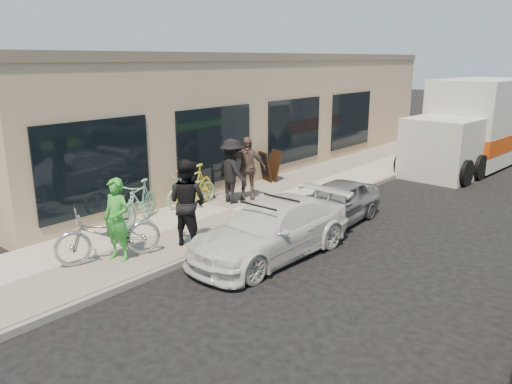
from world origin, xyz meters
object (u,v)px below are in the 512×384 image
Objects in this scene: bike_rack at (220,180)px; sedan_silver at (335,203)px; man_standing at (188,202)px; cruiser_bike_b at (192,190)px; moving_truck at (472,129)px; sedan_white at (271,229)px; tandem_bike at (109,234)px; cruiser_bike_a at (140,202)px; sandwich_board at (269,166)px; bystander_a at (232,171)px; cruiser_bike_c at (194,187)px; woman_rider at (117,220)px; bystander_b at (247,168)px.

bike_rack is 3.72m from sedan_silver.
man_standing is 3.01m from cruiser_bike_b.
sedan_white is at bearing -87.45° from moving_truck.
tandem_bike is 1.76m from man_standing.
cruiser_bike_b is (-2.11, 2.08, -0.50)m from man_standing.
cruiser_bike_a reaches higher than sedan_silver.
bystander_a is at bearing -51.19° from sandwich_board.
cruiser_bike_c is 1.15m from bystander_a.
tandem_bike is 1.10× the size of cruiser_bike_c.
bike_rack is at bearing 97.71° from woman_rider.
moving_truck reaches higher than tandem_bike.
man_standing reaches higher than cruiser_bike_a.
cruiser_bike_b is (-1.68, 3.57, -0.40)m from woman_rider.
sedan_silver is (3.71, 0.32, -0.09)m from bike_rack.
cruiser_bike_c is (-1.39, 3.63, 0.02)m from tandem_bike.
cruiser_bike_a reaches higher than sandwich_board.
cruiser_bike_c is at bearing -55.09° from man_standing.
woman_rider is at bearing -60.69° from cruiser_bike_b.
bike_rack is 0.48× the size of cruiser_bike_b.
cruiser_bike_a is 1.82m from cruiser_bike_b.
cruiser_bike_a is (-1.48, 1.91, -0.04)m from tandem_bike.
sedan_white reaches higher than sedan_silver.
man_standing is (0.43, 1.49, 0.10)m from woman_rider.
cruiser_bike_a is 0.90× the size of cruiser_bike_c.
bystander_a is at bearing -104.56° from moving_truck.
tandem_bike is at bearing -137.47° from woman_rider.
tandem_bike reaches higher than cruiser_bike_a.
man_standing reaches higher than cruiser_bike_c.
bystander_b is at bearing 88.04° from woman_rider.
tandem_bike is 1.11× the size of man_standing.
sandwich_board is at bearing 132.51° from sedan_white.
man_standing is 0.99× the size of cruiser_bike_c.
bystander_b is (-0.85, 5.19, 0.35)m from tandem_bike.
sandwich_board reaches higher than bike_rack.
sedan_silver is at bearing -6.26° from sandwich_board.
cruiser_bike_c is 1.68m from bystander_b.
sedan_silver is 1.69× the size of cruiser_bike_c.
cruiser_bike_a is 0.95× the size of bystander_a.
cruiser_bike_c is (-1.92, 2.00, -0.37)m from man_standing.
man_standing is (2.20, -3.28, 0.46)m from bike_rack.
bike_rack is at bearing 98.52° from cruiser_bike_b.
cruiser_bike_c reaches higher than bike_rack.
moving_truck is at bearing 48.15° from cruiser_bike_a.
man_standing is at bearing 94.86° from tandem_bike.
tandem_bike is at bearing -71.24° from bike_rack.
cruiser_bike_b is 0.88× the size of cruiser_bike_c.
moving_truck is 3.29× the size of tandem_bike.
man_standing reaches higher than sedan_silver.
bystander_b is at bearing -84.94° from bystander_a.
sedan_white is at bearing 72.97° from tandem_bike.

